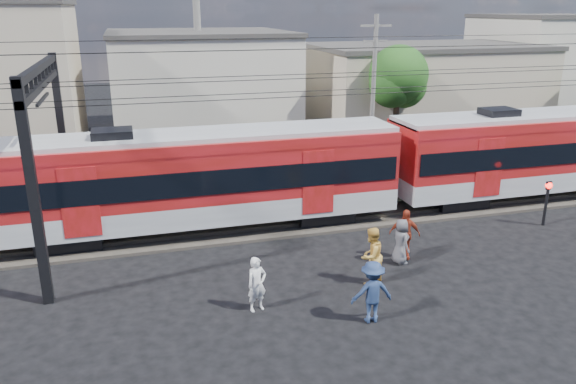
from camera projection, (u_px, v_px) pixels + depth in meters
name	position (u px, v px, depth m)	size (l,w,h in m)	color
ground	(389.00, 312.00, 17.05)	(120.00, 120.00, 0.00)	black
track_bed	(308.00, 219.00, 24.34)	(70.00, 3.40, 0.12)	#2D2823
rail_near	(313.00, 223.00, 23.62)	(70.00, 0.12, 0.12)	#59544C
rail_far	(303.00, 211.00, 24.99)	(70.00, 0.12, 0.12)	#59544C
commuter_train	(206.00, 176.00, 22.47)	(50.30, 3.08, 4.17)	black
catenary	(84.00, 113.00, 20.49)	(70.00, 9.30, 7.52)	black
building_midwest	(200.00, 84.00, 40.05)	(12.24, 12.24, 7.30)	#BAB5A3
building_mideast	(421.00, 88.00, 41.65)	(16.32, 10.20, 6.30)	tan
building_east	(544.00, 64.00, 48.65)	(10.20, 10.20, 8.30)	#BAB5A3
utility_pole_mid	(373.00, 89.00, 30.91)	(1.80, 0.24, 8.50)	slate
tree_near	(400.00, 79.00, 34.52)	(3.82, 3.64, 6.72)	#382619
pedestrian_a	(257.00, 284.00, 16.92)	(0.63, 0.41, 1.73)	silver
pedestrian_b	(371.00, 256.00, 18.57)	(0.95, 0.74, 1.96)	gold
pedestrian_c	(372.00, 292.00, 16.28)	(1.23, 0.71, 1.90)	navy
pedestrian_d	(405.00, 234.00, 20.47)	(1.11, 0.46, 1.89)	maroon
pedestrian_e	(401.00, 241.00, 20.07)	(0.82, 0.53, 1.68)	#515156
crossing_signal	(547.00, 195.00, 23.44)	(0.28, 0.28, 1.95)	black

